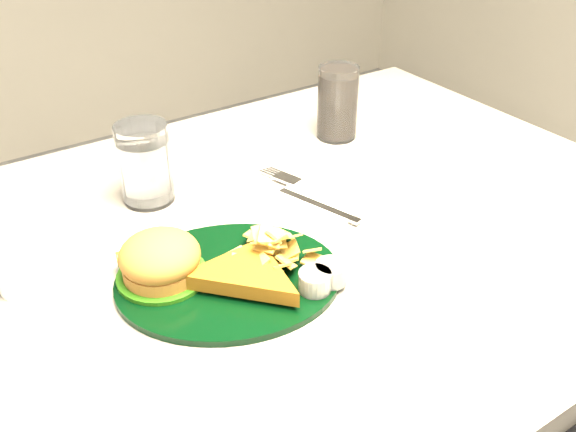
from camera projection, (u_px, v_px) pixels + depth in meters
name	position (u px, v px, depth m)	size (l,w,h in m)	color
table	(261.00, 432.00, 1.04)	(1.20, 0.80, 0.75)	#A19A91
dinner_plate	(228.00, 261.00, 0.75)	(0.27, 0.22, 0.06)	black
water_glass	(145.00, 164.00, 0.89)	(0.07, 0.07, 0.12)	white
cola_glass	(338.00, 103.00, 1.07)	(0.07, 0.07, 0.12)	black
fork_napkin	(314.00, 202.00, 0.90)	(0.14, 0.18, 0.01)	white
ramekin	(19.00, 279.00, 0.74)	(0.05, 0.05, 0.03)	white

